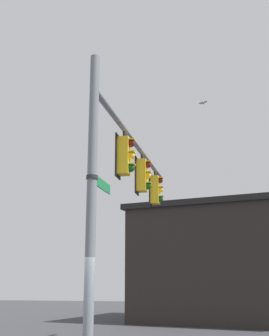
{
  "coord_description": "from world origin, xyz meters",
  "views": [
    {
      "loc": [
        8.33,
        2.68,
        2.02
      ],
      "look_at": [
        -3.84,
        0.09,
        5.34
      ],
      "focal_mm": 45.88,
      "sensor_mm": 36.0,
      "label": 1
    }
  ],
  "objects_px": {
    "bird_flying": "(203,103)",
    "street_name_sign": "(98,182)",
    "traffic_light_nearest_pole": "(125,156)",
    "traffic_light_mid_outer": "(156,190)",
    "traffic_light_mid_inner": "(143,175)"
  },
  "relations": [
    {
      "from": "traffic_light_mid_inner",
      "to": "bird_flying",
      "type": "distance_m",
      "value": 4.06
    },
    {
      "from": "traffic_light_mid_outer",
      "to": "street_name_sign",
      "type": "xyz_separation_m",
      "value": [
        6.72,
        -0.18,
        -1.22
      ]
    },
    {
      "from": "street_name_sign",
      "to": "traffic_light_mid_inner",
      "type": "bearing_deg",
      "value": 178.34
    },
    {
      "from": "traffic_light_nearest_pole",
      "to": "traffic_light_mid_outer",
      "type": "distance_m",
      "value": 4.56
    },
    {
      "from": "traffic_light_nearest_pole",
      "to": "street_name_sign",
      "type": "height_order",
      "value": "traffic_light_nearest_pole"
    },
    {
      "from": "bird_flying",
      "to": "street_name_sign",
      "type": "bearing_deg",
      "value": -18.73
    },
    {
      "from": "traffic_light_mid_inner",
      "to": "traffic_light_mid_outer",
      "type": "distance_m",
      "value": 2.28
    },
    {
      "from": "traffic_light_mid_outer",
      "to": "street_name_sign",
      "type": "bearing_deg",
      "value": -1.57
    },
    {
      "from": "traffic_light_nearest_pole",
      "to": "traffic_light_mid_outer",
      "type": "relative_size",
      "value": 1.0
    },
    {
      "from": "traffic_light_mid_outer",
      "to": "traffic_light_mid_inner",
      "type": "bearing_deg",
      "value": -1.38
    },
    {
      "from": "traffic_light_nearest_pole",
      "to": "traffic_light_mid_inner",
      "type": "height_order",
      "value": "same"
    },
    {
      "from": "traffic_light_mid_outer",
      "to": "bird_flying",
      "type": "relative_size",
      "value": 4.05
    },
    {
      "from": "traffic_light_mid_inner",
      "to": "bird_flying",
      "type": "height_order",
      "value": "bird_flying"
    },
    {
      "from": "traffic_light_mid_outer",
      "to": "bird_flying",
      "type": "xyz_separation_m",
      "value": [
        0.54,
        1.91,
        3.1
      ]
    },
    {
      "from": "traffic_light_mid_inner",
      "to": "street_name_sign",
      "type": "bearing_deg",
      "value": -1.66
    }
  ]
}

